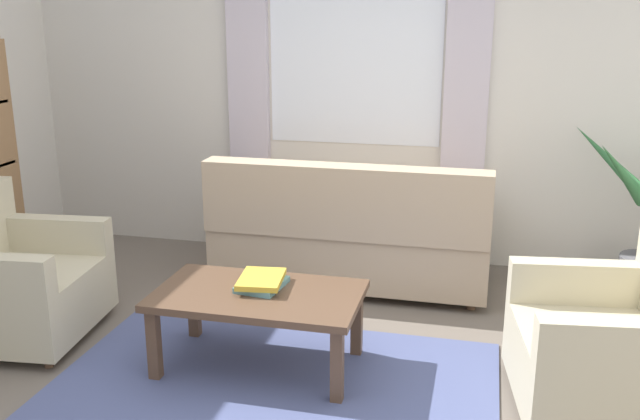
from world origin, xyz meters
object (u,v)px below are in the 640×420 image
Objects in this scene: armchair_right at (618,346)px; coffee_table at (258,302)px; armchair_left at (11,280)px; book_stack_on_table at (262,282)px; couch at (351,235)px.

coffee_table is (-1.80, 0.03, 0.03)m from armchair_right.
armchair_left is 1.54m from book_stack_on_table.
armchair_left and armchair_right have the same top height.
armchair_right is at bearing -3.18° from book_stack_on_table.
coffee_table is at bearing -96.71° from armchair_left.
book_stack_on_table reaches higher than coffee_table.
armchair_left is (-1.79, -1.27, -0.01)m from couch.
armchair_left is at bearing -98.45° from armchair_right.
book_stack_on_table is (-1.80, 0.10, 0.12)m from armchair_right.
armchair_right is at bearing -0.99° from coffee_table.
book_stack_on_table is at bearing 91.23° from coffee_table.
couch is 2.04m from armchair_right.
armchair_left is 2.79× the size of book_stack_on_table.
coffee_table is at bearing 79.04° from couch.
armchair_right is at bearing 139.54° from couch.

